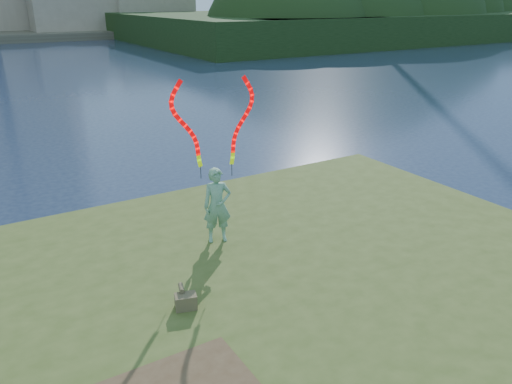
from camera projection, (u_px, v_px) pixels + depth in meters
ground at (210, 316)px, 10.53m from camera, size 320.00×320.00×0.00m
grassy_knoll at (269, 367)px, 8.58m from camera, size 20.00×18.00×0.80m
wooded_hill at (364, 35)px, 87.00m from camera, size 78.00×50.00×63.00m
woman_with_ribbons at (217, 186)px, 11.58m from camera, size 2.04×0.74×4.18m
canvas_bag at (185, 300)px, 9.37m from camera, size 0.46×0.52×0.39m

